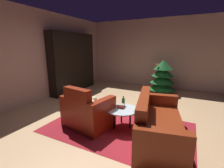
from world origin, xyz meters
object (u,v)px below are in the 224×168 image
bookshelf_unit (76,63)px  coffee_table (122,111)px  bottle_on_table (123,102)px  decorated_tree (162,77)px  armchair_red (87,112)px  couch_red (157,125)px  book_stack_on_table (121,106)px

bookshelf_unit → coffee_table: (2.78, -1.95, -0.70)m
bottle_on_table → decorated_tree: (0.36, 2.80, 0.12)m
armchair_red → couch_red: 1.44m
decorated_tree → coffee_table: bearing=-96.1°
couch_red → coffee_table: 0.77m
couch_red → book_stack_on_table: 0.84m
coffee_table → bottle_on_table: bottle_on_table is taller
armchair_red → coffee_table: bearing=23.7°
bottle_on_table → decorated_tree: bearing=82.6°
book_stack_on_table → bottle_on_table: bottle_on_table is taller
armchair_red → bottle_on_table: 0.81m
bookshelf_unit → coffee_table: size_ratio=3.25×
coffee_table → book_stack_on_table: (-0.05, 0.05, 0.08)m
bookshelf_unit → coffee_table: bookshelf_unit is taller
bookshelf_unit → couch_red: bookshelf_unit is taller
armchair_red → couch_red: size_ratio=0.57×
bookshelf_unit → book_stack_on_table: bearing=-34.8°
decorated_tree → book_stack_on_table: bearing=-97.2°
coffee_table → bottle_on_table: (-0.05, 0.18, 0.13)m
coffee_table → bottle_on_table: bearing=104.3°
bookshelf_unit → armchair_red: bearing=-46.9°
couch_red → bottle_on_table: bearing=158.5°
book_stack_on_table → couch_red: bearing=-13.2°
armchair_red → bookshelf_unit: bearing=133.1°
bottle_on_table → bookshelf_unit: bearing=147.1°
couch_red → decorated_tree: (-0.44, 3.12, 0.33)m
couch_red → bottle_on_table: (-0.80, 0.32, 0.21)m
coffee_table → bottle_on_table: size_ratio=3.06×
coffee_table → decorated_tree: (0.32, 2.98, 0.24)m
coffee_table → decorated_tree: bearing=83.9°
couch_red → coffee_table: (-0.76, 0.14, 0.08)m
couch_red → coffee_table: couch_red is taller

